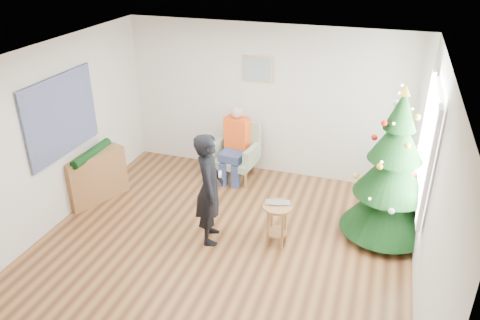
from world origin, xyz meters
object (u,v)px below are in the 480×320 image
(stool, at_px, (277,224))
(standing_man, at_px, (209,189))
(christmas_tree, at_px, (392,173))
(armchair, at_px, (236,158))
(console, at_px, (95,177))

(stool, height_order, standing_man, standing_man)
(christmas_tree, distance_m, standing_man, 2.46)
(armchair, height_order, console, armchair)
(standing_man, bearing_deg, christmas_tree, -88.10)
(christmas_tree, bearing_deg, standing_man, -160.02)
(christmas_tree, relative_size, armchair, 2.24)
(armchair, relative_size, standing_man, 0.62)
(christmas_tree, bearing_deg, stool, -154.63)
(stool, distance_m, armchair, 2.02)
(standing_man, relative_size, console, 1.60)
(christmas_tree, xyz_separation_m, console, (-4.42, -0.40, -0.60))
(stool, bearing_deg, console, 175.10)
(stool, xyz_separation_m, standing_man, (-0.91, -0.17, 0.49))
(christmas_tree, relative_size, standing_man, 1.39)
(stool, bearing_deg, armchair, 124.40)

